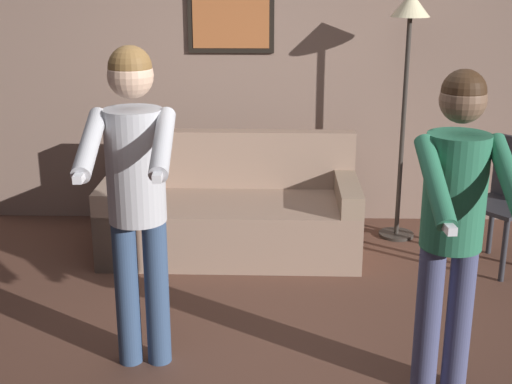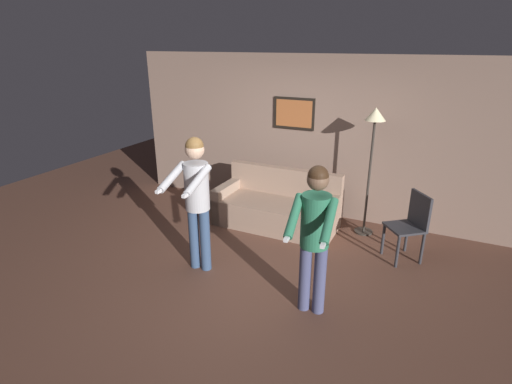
% 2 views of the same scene
% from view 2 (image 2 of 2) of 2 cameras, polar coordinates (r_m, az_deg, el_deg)
% --- Properties ---
extents(ground_plane, '(12.00, 12.00, 0.00)m').
position_cam_2_polar(ground_plane, '(5.25, -0.68, -11.07)').
color(ground_plane, brown).
extents(back_wall_assembly, '(6.40, 0.09, 2.60)m').
position_cam_2_polar(back_wall_assembly, '(6.65, 7.62, 7.82)').
color(back_wall_assembly, '#876C5D').
rests_on(back_wall_assembly, ground_plane).
extents(couch, '(1.91, 0.86, 0.87)m').
position_cam_2_polar(couch, '(6.35, 2.99, -2.40)').
color(couch, '#9D7E69').
rests_on(couch, ground_plane).
extents(torchiere_lamp, '(0.29, 0.29, 1.91)m').
position_cam_2_polar(torchiere_lamp, '(5.94, 16.45, 7.95)').
color(torchiere_lamp, '#332D28').
rests_on(torchiere_lamp, ground_plane).
extents(person_standing_left, '(0.46, 0.73, 1.73)m').
position_cam_2_polar(person_standing_left, '(4.88, -8.55, -0.05)').
color(person_standing_left, '#33496B').
rests_on(person_standing_left, ground_plane).
extents(person_standing_right, '(0.47, 0.66, 1.65)m').
position_cam_2_polar(person_standing_right, '(4.09, 8.39, -5.22)').
color(person_standing_right, '#44486D').
rests_on(person_standing_right, ground_plane).
extents(dining_chair_distant, '(0.59, 0.59, 0.93)m').
position_cam_2_polar(dining_chair_distant, '(5.66, 21.26, -4.11)').
color(dining_chair_distant, '#2D2D33').
rests_on(dining_chair_distant, ground_plane).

